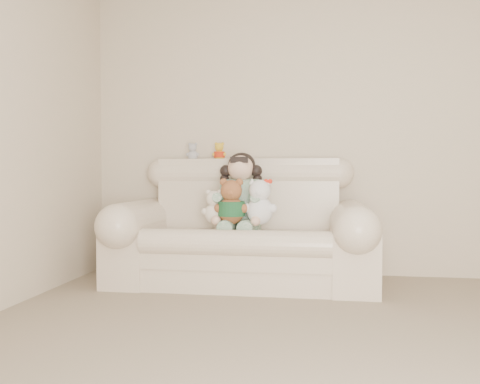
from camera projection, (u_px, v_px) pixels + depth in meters
name	position (u px, v px, depth m)	size (l,w,h in m)	color
wall_back	(343.00, 128.00, 4.36)	(4.50, 4.50, 0.00)	beige
sofa	(242.00, 221.00, 4.02)	(2.10, 0.95, 1.03)	#FDE8CC
seated_child	(241.00, 191.00, 4.09)	(0.40, 0.49, 0.66)	#2B6E40
brown_teddy	(231.00, 197.00, 3.89)	(0.27, 0.21, 0.42)	brown
white_cat	(260.00, 197.00, 3.87)	(0.27, 0.21, 0.42)	white
cream_teddy	(214.00, 203.00, 3.94)	(0.20, 0.16, 0.32)	silver
yellow_mini_bear	(219.00, 150.00, 4.41)	(0.12, 0.10, 0.19)	yellow
grey_mini_plush	(193.00, 150.00, 4.43)	(0.12, 0.09, 0.19)	silver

